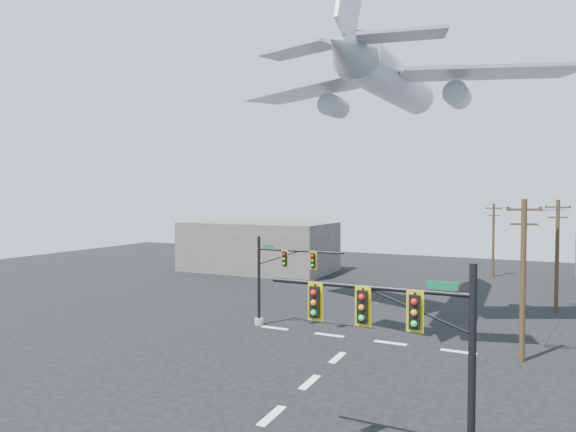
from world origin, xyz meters
The scene contains 10 objects.
ground centered at (0.00, 0.00, 0.00)m, with size 120.00×120.00×0.00m, color black.
lane_markings centered at (0.00, 5.33, 0.01)m, with size 14.00×21.20×0.01m.
signal_mast_near centered at (6.04, -1.78, 3.94)m, with size 7.15×0.76×6.93m.
signal_mast_far centered at (-6.02, 12.26, 3.39)m, with size 6.59×0.69×6.27m.
utility_pole_a centered at (9.29, 11.78, 4.65)m, with size 1.78×0.36×8.89m.
utility_pole_b centered at (11.83, 25.71, 4.62)m, with size 1.79×0.35×8.84m.
utility_pole_c centered at (6.55, 42.38, 4.38)m, with size 1.71×0.30×8.37m.
power_lines centered at (9.81, 27.20, 8.08)m, with size 6.86×30.60×0.28m.
airliner centered at (0.56, 18.42, 17.45)m, with size 25.37×26.53×7.15m.
building_left centered at (-20.00, 35.00, 3.00)m, with size 18.00×10.00×6.00m, color #66615A.
Camera 1 is at (8.93, -17.19, 8.87)m, focal length 30.00 mm.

